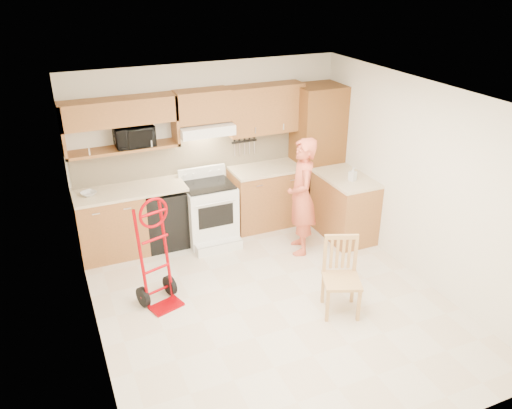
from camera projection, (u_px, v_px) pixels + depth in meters
floor at (272, 303)px, 6.20m from camera, size 4.00×4.50×0.02m
ceiling at (276, 97)px, 5.12m from camera, size 4.00×4.50×0.02m
wall_back at (209, 148)px, 7.53m from camera, size 4.00×0.02×2.50m
wall_front at (404, 333)px, 3.78m from camera, size 4.00×0.02×2.50m
wall_left at (86, 246)px, 4.94m from camera, size 0.02×4.50×2.50m
wall_right at (420, 182)px, 6.38m from camera, size 0.02×4.50×2.50m
backsplash at (209, 152)px, 7.53m from camera, size 3.92×0.03×0.55m
lower_cab_left at (111, 225)px, 7.06m from camera, size 0.90×0.60×0.90m
dishwasher at (165, 217)px, 7.34m from camera, size 0.60×0.60×0.85m
lower_cab_right at (268, 197)px, 7.92m from camera, size 1.14×0.60×0.90m
countertop_left at (130, 190)px, 6.97m from camera, size 1.50×0.63×0.04m
countertop_right at (268, 168)px, 7.72m from camera, size 1.14×0.63×0.04m
cab_return_right at (344, 207)px, 7.57m from camera, size 0.60×1.00×0.90m
countertop_return at (346, 178)px, 7.36m from camera, size 0.63×1.00×0.04m
pantry_tall at (316, 153)px, 7.95m from camera, size 0.70×0.60×2.10m
upper_cab_left at (119, 112)px, 6.63m from camera, size 1.50×0.33×0.34m
upper_shelf_mw at (123, 149)px, 6.85m from camera, size 1.50×0.33×0.04m
upper_cab_center at (202, 106)px, 7.05m from camera, size 0.76×0.33×0.44m
upper_cab_right at (265, 109)px, 7.45m from camera, size 1.14×0.33×0.70m
range_hood at (205, 129)px, 7.13m from camera, size 0.76×0.46×0.14m
knife_strip at (245, 145)px, 7.69m from camera, size 0.40×0.05×0.29m
microwave at (134, 136)px, 6.83m from camera, size 0.52×0.37×0.28m
range at (210, 209)px, 7.36m from camera, size 0.71×0.93×1.04m
person at (302, 197)px, 6.99m from camera, size 0.57×0.70×1.66m
hand_truck at (158, 258)px, 5.92m from camera, size 0.61×0.58×1.26m
dining_chair at (342, 278)px, 5.85m from camera, size 0.55×0.57×0.92m
soap_bottle at (353, 174)px, 7.19m from camera, size 0.11×0.11×0.20m
bowl at (88, 194)px, 6.76m from camera, size 0.26×0.26×0.05m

